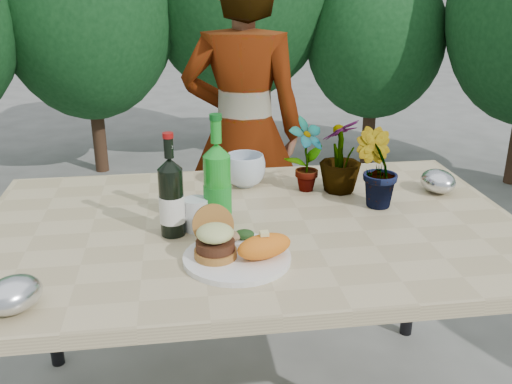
{
  "coord_description": "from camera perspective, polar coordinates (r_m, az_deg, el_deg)",
  "views": [
    {
      "loc": [
        -0.21,
        -1.53,
        1.45
      ],
      "look_at": [
        0.0,
        -0.08,
        0.88
      ],
      "focal_mm": 40.0,
      "sensor_mm": 36.0,
      "label": 1
    }
  ],
  "objects": [
    {
      "name": "patio_table",
      "position": [
        1.72,
        -0.38,
        -4.87
      ],
      "size": [
        1.6,
        1.0,
        0.75
      ],
      "color": "tan",
      "rests_on": "ground"
    },
    {
      "name": "shrub_hedge",
      "position": [
        3.29,
        -0.79,
        16.13
      ],
      "size": [
        6.75,
        5.22,
        2.27
      ],
      "color": "#382316",
      "rests_on": "ground"
    },
    {
      "name": "dinner_plate",
      "position": [
        1.48,
        -1.91,
        -6.6
      ],
      "size": [
        0.28,
        0.28,
        0.01
      ],
      "primitive_type": "cylinder",
      "color": "white",
      "rests_on": "patio_table"
    },
    {
      "name": "burger_stack",
      "position": [
        1.47,
        -4.15,
        -4.56
      ],
      "size": [
        0.11,
        0.16,
        0.11
      ],
      "color": "#B7722D",
      "rests_on": "dinner_plate"
    },
    {
      "name": "sweet_potato",
      "position": [
        1.46,
        0.83,
        -5.45
      ],
      "size": [
        0.17,
        0.12,
        0.06
      ],
      "primitive_type": "ellipsoid",
      "rotation": [
        0.0,
        0.0,
        0.35
      ],
      "color": "orange",
      "rests_on": "dinner_plate"
    },
    {
      "name": "grilled_veg",
      "position": [
        1.56,
        -1.66,
        -4.33
      ],
      "size": [
        0.08,
        0.05,
        0.03
      ],
      "color": "olive",
      "rests_on": "dinner_plate"
    },
    {
      "name": "wine_bottle",
      "position": [
        1.6,
        -8.45,
        -0.64
      ],
      "size": [
        0.07,
        0.07,
        0.3
      ],
      "rotation": [
        0.0,
        0.0,
        0.01
      ],
      "color": "black",
      "rests_on": "patio_table"
    },
    {
      "name": "sparkling_water",
      "position": [
        1.63,
        -3.88,
        0.48
      ],
      "size": [
        0.08,
        0.08,
        0.34
      ],
      "rotation": [
        0.0,
        0.0,
        -0.21
      ],
      "color": "#1A9223",
      "rests_on": "patio_table"
    },
    {
      "name": "plastic_cup",
      "position": [
        1.65,
        -5.97,
        -2.24
      ],
      "size": [
        0.07,
        0.07,
        0.09
      ],
      "primitive_type": "cylinder",
      "color": "silver",
      "rests_on": "patio_table"
    },
    {
      "name": "seedling_left",
      "position": [
        1.91,
        5.06,
        3.7
      ],
      "size": [
        0.16,
        0.14,
        0.25
      ],
      "primitive_type": "imported",
      "rotation": [
        0.0,
        0.0,
        0.49
      ],
      "color": "#1E551D",
      "rests_on": "patio_table"
    },
    {
      "name": "seedling_mid",
      "position": [
        1.82,
        11.96,
        2.31
      ],
      "size": [
        0.18,
        0.17,
        0.25
      ],
      "primitive_type": "imported",
      "rotation": [
        0.0,
        0.0,
        2.51
      ],
      "color": "#2A591E",
      "rests_on": "patio_table"
    },
    {
      "name": "seedling_right",
      "position": [
        1.92,
        8.48,
        3.6
      ],
      "size": [
        0.2,
        0.2,
        0.25
      ],
      "primitive_type": "imported",
      "rotation": [
        0.0,
        0.0,
        3.86
      ],
      "color": "#24581E",
      "rests_on": "patio_table"
    },
    {
      "name": "blue_bowl",
      "position": [
        1.97,
        -1.13,
        2.18
      ],
      "size": [
        0.16,
        0.16,
        0.11
      ],
      "primitive_type": "imported",
      "rotation": [
        0.0,
        0.0,
        0.1
      ],
      "color": "silver",
      "rests_on": "patio_table"
    },
    {
      "name": "foil_packet_left",
      "position": [
        1.37,
        -23.12,
        -9.4
      ],
      "size": [
        0.17,
        0.17,
        0.08
      ],
      "primitive_type": "ellipsoid",
      "rotation": [
        0.0,
        0.0,
        0.86
      ],
      "color": "silver",
      "rests_on": "patio_table"
    },
    {
      "name": "foil_packet_right",
      "position": [
        2.01,
        17.73,
        1.04
      ],
      "size": [
        0.13,
        0.15,
        0.08
      ],
      "primitive_type": "ellipsoid",
      "rotation": [
        0.0,
        0.0,
        1.74
      ],
      "color": "silver",
      "rests_on": "patio_table"
    },
    {
      "name": "person",
      "position": [
        2.61,
        -1.27,
        5.92
      ],
      "size": [
        0.62,
        0.47,
        1.52
      ],
      "primitive_type": "imported",
      "rotation": [
        0.0,
        0.0,
        2.94
      ],
      "color": "#906148",
      "rests_on": "ground"
    }
  ]
}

